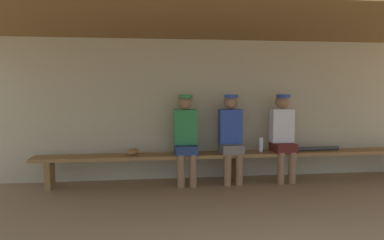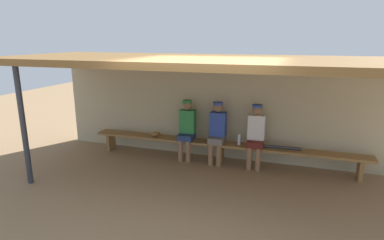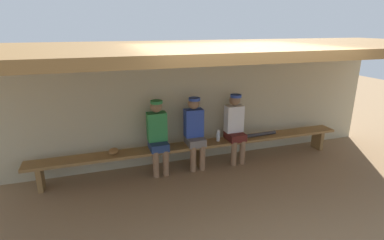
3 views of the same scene
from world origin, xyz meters
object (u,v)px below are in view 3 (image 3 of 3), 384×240
(player_in_red, at_px, (195,130))
(player_with_sunglasses, at_px, (235,125))
(water_bottle_blue, at_px, (218,136))
(baseball_bat, at_px, (258,135))
(baseball_glove_dark_brown, at_px, (114,151))
(bench, at_px, (199,147))
(player_rightmost, at_px, (158,134))

(player_in_red, distance_m, player_with_sunglasses, 0.82)
(water_bottle_blue, bearing_deg, baseball_bat, -0.61)
(baseball_glove_dark_brown, distance_m, baseball_bat, 2.82)
(player_with_sunglasses, bearing_deg, baseball_glove_dark_brown, 179.40)
(baseball_glove_dark_brown, bearing_deg, player_with_sunglasses, -71.96)
(player_with_sunglasses, relative_size, baseball_glove_dark_brown, 5.60)
(bench, height_order, baseball_bat, baseball_bat)
(player_in_red, bearing_deg, player_with_sunglasses, 0.00)
(player_with_sunglasses, xyz_separation_m, baseball_bat, (0.53, -0.00, -0.25))
(bench, distance_m, baseball_bat, 1.27)
(water_bottle_blue, bearing_deg, player_rightmost, -179.72)
(player_in_red, distance_m, water_bottle_blue, 0.51)
(water_bottle_blue, relative_size, baseball_glove_dark_brown, 0.93)
(bench, bearing_deg, baseball_bat, -0.00)
(water_bottle_blue, xyz_separation_m, baseball_bat, (0.87, -0.01, -0.07))
(player_with_sunglasses, height_order, baseball_glove_dark_brown, player_with_sunglasses)
(player_in_red, distance_m, baseball_bat, 1.37)
(baseball_glove_dark_brown, bearing_deg, player_in_red, -72.30)
(player_in_red, xyz_separation_m, player_with_sunglasses, (0.82, 0.00, 0.00))
(bench, distance_m, player_with_sunglasses, 0.82)
(baseball_glove_dark_brown, bearing_deg, player_rightmost, -73.13)
(baseball_glove_dark_brown, relative_size, baseball_bat, 0.30)
(player_in_red, height_order, baseball_bat, player_in_red)
(player_with_sunglasses, relative_size, water_bottle_blue, 6.02)
(player_with_sunglasses, bearing_deg, water_bottle_blue, 179.05)
(player_with_sunglasses, distance_m, water_bottle_blue, 0.39)
(water_bottle_blue, xyz_separation_m, baseball_glove_dark_brown, (-1.95, 0.02, -0.06))
(water_bottle_blue, distance_m, baseball_bat, 0.87)
(player_in_red, xyz_separation_m, player_rightmost, (-0.69, 0.00, 0.00))
(player_in_red, distance_m, baseball_glove_dark_brown, 1.49)
(player_with_sunglasses, xyz_separation_m, baseball_glove_dark_brown, (-2.30, 0.02, -0.24))
(water_bottle_blue, height_order, baseball_bat, water_bottle_blue)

